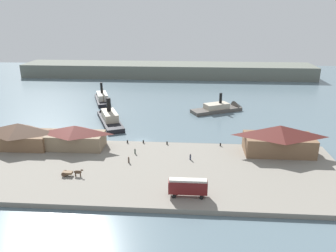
% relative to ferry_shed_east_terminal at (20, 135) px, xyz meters
% --- Properties ---
extents(ground_plane, '(320.00, 320.00, 0.00)m').
position_rel_ferry_shed_east_terminal_xyz_m(ground_plane, '(35.05, 10.23, -4.94)').
color(ground_plane, slate).
extents(quay_promenade, '(110.00, 36.00, 1.20)m').
position_rel_ferry_shed_east_terminal_xyz_m(quay_promenade, '(35.05, -11.77, -4.34)').
color(quay_promenade, gray).
rests_on(quay_promenade, ground).
extents(seawall_edge, '(110.00, 0.80, 1.00)m').
position_rel_ferry_shed_east_terminal_xyz_m(seawall_edge, '(35.05, 6.63, -4.44)').
color(seawall_edge, '#666159').
rests_on(seawall_edge, ground).
extents(ferry_shed_east_terminal, '(18.23, 9.42, 7.36)m').
position_rel_ferry_shed_east_terminal_xyz_m(ferry_shed_east_terminal, '(0.00, 0.00, 0.00)').
color(ferry_shed_east_terminal, brown).
rests_on(ferry_shed_east_terminal, quay_promenade).
extents(ferry_shed_west_terminal, '(16.80, 8.30, 6.89)m').
position_rel_ferry_shed_east_terminal_xyz_m(ferry_shed_west_terminal, '(16.74, 0.47, -0.25)').
color(ferry_shed_west_terminal, '#847056').
rests_on(ferry_shed_west_terminal, quay_promenade).
extents(ferry_shed_central_terminal, '(19.44, 9.63, 8.33)m').
position_rel_ferry_shed_east_terminal_xyz_m(ferry_shed_central_terminal, '(75.57, 0.67, 0.49)').
color(ferry_shed_central_terminal, brown).
rests_on(ferry_shed_central_terminal, quay_promenade).
extents(street_tram, '(8.46, 2.39, 4.18)m').
position_rel_ferry_shed_east_terminal_xyz_m(street_tram, '(50.22, -24.56, -1.29)').
color(street_tram, maroon).
rests_on(street_tram, quay_promenade).
extents(horse_cart, '(5.39, 1.49, 1.87)m').
position_rel_ferry_shed_east_terminal_xyz_m(horse_cart, '(21.57, -17.09, -2.81)').
color(horse_cart, brown).
rests_on(horse_cart, quay_promenade).
extents(pedestrian_standing_center, '(0.44, 0.44, 1.77)m').
position_rel_ferry_shed_east_terminal_xyz_m(pedestrian_standing_center, '(34.19, -8.62, -2.94)').
color(pedestrian_standing_center, '#4C3D33').
rests_on(pedestrian_standing_center, quay_promenade).
extents(pedestrian_near_west_shed, '(0.40, 0.40, 1.62)m').
position_rel_ferry_shed_east_terminal_xyz_m(pedestrian_near_west_shed, '(34.91, -2.72, -3.00)').
color(pedestrian_near_west_shed, '#3D4C42').
rests_on(pedestrian_near_west_shed, quay_promenade).
extents(pedestrian_by_tram, '(0.43, 0.43, 1.75)m').
position_rel_ferry_shed_east_terminal_xyz_m(pedestrian_by_tram, '(50.65, -5.59, -2.94)').
color(pedestrian_by_tram, '#33384C').
rests_on(pedestrian_by_tram, quay_promenade).
extents(mooring_post_east, '(0.44, 0.44, 0.90)m').
position_rel_ferry_shed_east_terminal_xyz_m(mooring_post_east, '(59.62, 4.73, -3.29)').
color(mooring_post_east, black).
rests_on(mooring_post_east, quay_promenade).
extents(mooring_post_center_east, '(0.44, 0.44, 0.90)m').
position_rel_ferry_shed_east_terminal_xyz_m(mooring_post_center_east, '(36.15, 5.40, -3.29)').
color(mooring_post_center_east, black).
rests_on(mooring_post_center_east, quay_promenade).
extents(mooring_post_west, '(0.44, 0.44, 0.90)m').
position_rel_ferry_shed_east_terminal_xyz_m(mooring_post_west, '(31.24, 5.11, -3.29)').
color(mooring_post_west, black).
rests_on(mooring_post_west, quay_promenade).
extents(mooring_post_center_west, '(0.44, 0.44, 0.90)m').
position_rel_ferry_shed_east_terminal_xyz_m(mooring_post_center_west, '(43.51, 4.79, -3.29)').
color(mooring_post_center_west, black).
rests_on(mooring_post_center_west, quay_promenade).
extents(ferry_mid_harbor, '(23.45, 15.86, 9.86)m').
position_rel_ferry_shed_east_terminal_xyz_m(ferry_mid_harbor, '(63.84, 45.80, -3.72)').
color(ferry_mid_harbor, '#514C47').
rests_on(ferry_mid_harbor, ground).
extents(ferry_moored_east, '(12.47, 22.39, 10.59)m').
position_rel_ferry_shed_east_terminal_xyz_m(ferry_moored_east, '(9.18, 58.41, -3.44)').
color(ferry_moored_east, black).
rests_on(ferry_moored_east, ground).
extents(ferry_outer_harbor, '(15.73, 26.28, 11.41)m').
position_rel_ferry_shed_east_terminal_xyz_m(ferry_outer_harbor, '(19.49, 29.23, -3.36)').
color(ferry_outer_harbor, black).
rests_on(ferry_outer_harbor, ground).
extents(far_headland, '(180.00, 24.00, 8.00)m').
position_rel_ferry_shed_east_terminal_xyz_m(far_headland, '(35.05, 120.23, -0.94)').
color(far_headland, '#60665B').
rests_on(far_headland, ground).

